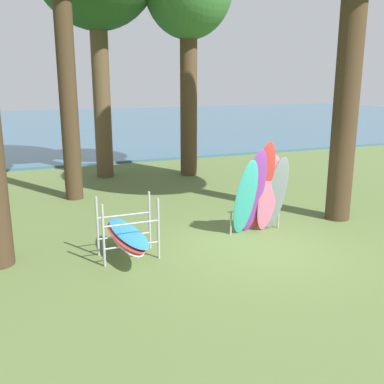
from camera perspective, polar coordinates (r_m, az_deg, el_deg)
ground_plane at (r=9.98m, az=8.28°, el=-6.71°), size 80.00×80.00×0.00m
lake_water at (r=37.25m, az=-14.98°, el=8.29°), size 80.00×36.00×0.10m
leaning_board_pile at (r=10.41m, az=8.74°, el=-0.16°), size 1.44×0.82×2.23m
board_storage_rack at (r=9.19m, az=-8.33°, el=-5.43°), size 1.15×2.12×1.25m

